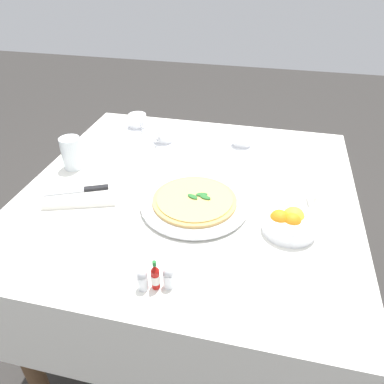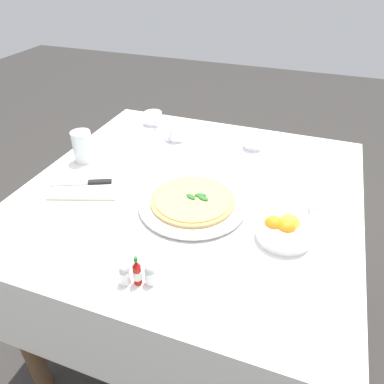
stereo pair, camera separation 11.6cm
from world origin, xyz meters
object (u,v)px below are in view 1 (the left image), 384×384
object	(u,v)px
napkin_folded	(82,194)
citrus_bowl	(289,222)
coffee_cup_near_right	(242,139)
coffee_cup_center_back	(138,122)
dinner_knife	(80,190)
hot_sauce_bottle	(155,277)
pepper_shaker	(168,278)
salt_shaker	(143,281)
pizza_plate	(195,204)
pizza	(195,200)
water_glass_far_right	(72,155)
coffee_cup_back_corner	(164,135)
menu_card	(311,197)

from	to	relation	value
napkin_folded	citrus_bowl	distance (m)	0.64
coffee_cup_near_right	napkin_folded	distance (m)	0.65
coffee_cup_center_back	dinner_knife	xyz separation A→B (m)	(-0.00, 0.53, -0.00)
hot_sauce_bottle	pepper_shaker	bearing A→B (deg)	-160.35
coffee_cup_near_right	salt_shaker	world-z (taller)	coffee_cup_near_right
salt_shaker	pepper_shaker	size ratio (longest dim) A/B	1.00
pizza_plate	coffee_cup_near_right	bearing A→B (deg)	-102.03
coffee_cup_center_back	dinner_knife	world-z (taller)	coffee_cup_center_back
pizza	water_glass_far_right	world-z (taller)	water_glass_far_right
napkin_folded	dinner_knife	world-z (taller)	dinner_knife
pizza_plate	coffee_cup_center_back	size ratio (longest dim) A/B	2.51
pizza_plate	pizza	distance (m)	0.01
pizza_plate	coffee_cup_back_corner	size ratio (longest dim) A/B	2.51
coffee_cup_back_corner	napkin_folded	bearing A→B (deg)	71.06
menu_card	dinner_knife	bearing A→B (deg)	-88.65
pizza_plate	dinner_knife	size ratio (longest dim) A/B	1.76
water_glass_far_right	pizza_plate	bearing A→B (deg)	164.11
pizza_plate	pepper_shaker	bearing A→B (deg)	91.79
napkin_folded	hot_sauce_bottle	size ratio (longest dim) A/B	3.01
pizza_plate	coffee_cup_center_back	world-z (taller)	coffee_cup_center_back
hot_sauce_bottle	salt_shaker	size ratio (longest dim) A/B	1.48
coffee_cup_back_corner	salt_shaker	world-z (taller)	coffee_cup_back_corner
pizza_plate	pizza	xyz separation A→B (m)	(-0.00, -0.00, 0.01)
pizza_plate	hot_sauce_bottle	xyz separation A→B (m)	(0.02, 0.33, 0.02)
dinner_knife	menu_card	bearing A→B (deg)	164.69
coffee_cup_near_right	coffee_cup_center_back	size ratio (longest dim) A/B	1.00
dinner_knife	coffee_cup_back_corner	bearing A→B (deg)	-133.77
coffee_cup_center_back	pepper_shaker	size ratio (longest dim) A/B	2.31
menu_card	coffee_cup_center_back	bearing A→B (deg)	-128.43
coffee_cup_back_corner	menu_card	xyz separation A→B (m)	(-0.56, 0.31, 0.00)
coffee_cup_back_corner	hot_sauce_bottle	distance (m)	0.75
pizza	citrus_bowl	size ratio (longest dim) A/B	1.70
dinner_knife	pepper_shaker	bearing A→B (deg)	117.64
pizza_plate	pepper_shaker	size ratio (longest dim) A/B	5.81
citrus_bowl	water_glass_far_right	bearing A→B (deg)	-13.60
hot_sauce_bottle	menu_card	size ratio (longest dim) A/B	0.93
pizza	hot_sauce_bottle	size ratio (longest dim) A/B	3.07
pizza_plate	coffee_cup_back_corner	bearing A→B (deg)	-61.66
coffee_cup_near_right	pepper_shaker	bearing A→B (deg)	83.73
coffee_cup_back_corner	napkin_folded	xyz separation A→B (m)	(0.15, 0.43, -0.02)
citrus_bowl	pizza_plate	bearing A→B (deg)	-9.63
coffee_cup_center_back	water_glass_far_right	size ratio (longest dim) A/B	1.15
coffee_cup_center_back	hot_sauce_bottle	size ratio (longest dim) A/B	1.57
hot_sauce_bottle	water_glass_far_right	bearing A→B (deg)	-45.54
coffee_cup_center_back	salt_shaker	xyz separation A→B (m)	(-0.32, 0.84, -0.00)
coffee_cup_back_corner	menu_card	world-z (taller)	coffee_cup_back_corner
pepper_shaker	hot_sauce_bottle	bearing A→B (deg)	19.65
citrus_bowl	hot_sauce_bottle	world-z (taller)	hot_sauce_bottle
hot_sauce_bottle	pizza_plate	bearing A→B (deg)	-93.15
menu_card	napkin_folded	bearing A→B (deg)	-88.71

